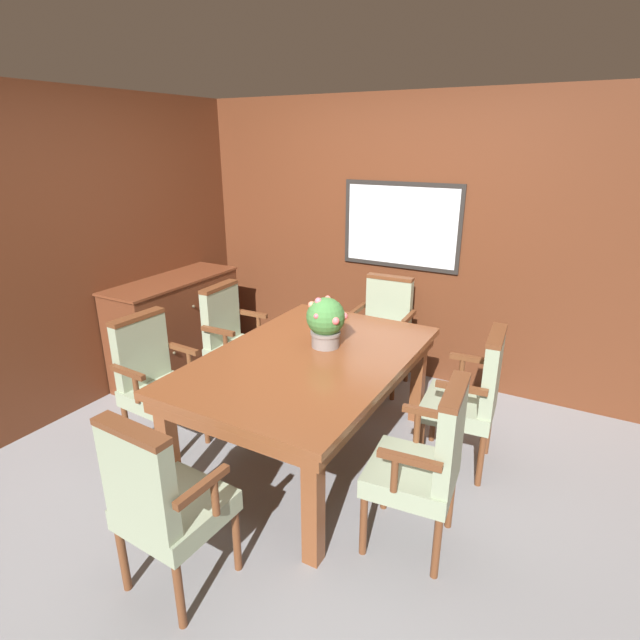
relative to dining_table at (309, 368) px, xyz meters
name	(u,v)px	position (x,y,z in m)	size (l,w,h in m)	color
ground_plane	(288,467)	(-0.05, -0.21, -0.66)	(14.00, 14.00, 0.00)	gray
wall_back	(395,241)	(-0.05, 1.61, 0.57)	(7.20, 0.08, 2.45)	#5B2D19
wall_left	(72,257)	(-1.99, -0.21, 0.57)	(0.06, 7.20, 2.45)	#5B2D19
dining_table	(309,368)	(0.00, 0.00, 0.00)	(1.20, 1.82, 0.75)	brown
chair_left_far	(233,337)	(-0.98, 0.43, -0.12)	(0.46, 0.51, 0.97)	brown
chair_head_near	(162,499)	(-0.02, -1.29, -0.12)	(0.51, 0.46, 0.97)	brown
chair_right_near	(426,460)	(0.94, -0.42, -0.12)	(0.48, 0.52, 0.97)	brown
chair_left_near	(155,377)	(-0.99, -0.42, -0.12)	(0.47, 0.51, 0.97)	brown
chair_right_far	(471,393)	(0.97, 0.41, -0.12)	(0.48, 0.52, 0.97)	brown
chair_head_far	(384,327)	(0.02, 1.26, -0.12)	(0.51, 0.46, 0.97)	brown
potted_plant	(326,321)	(0.02, 0.19, 0.27)	(0.26, 0.27, 0.35)	gray
sideboard_cabinet	(177,327)	(-1.72, 0.53, -0.20)	(0.48, 1.27, 0.91)	brown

